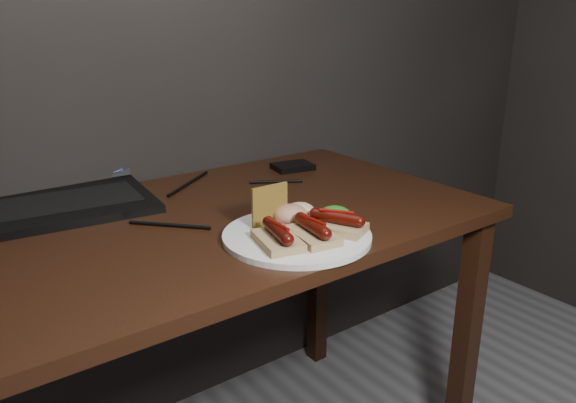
# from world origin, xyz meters

# --- Properties ---
(desk) EXTENTS (1.40, 0.70, 0.75)m
(desk) POSITION_xyz_m (0.00, 1.38, 0.66)
(desk) COLOR #33170C
(desk) RESTS_ON ground
(laptop) EXTENTS (0.42, 0.41, 0.25)m
(laptop) POSITION_xyz_m (-0.14, 1.69, 0.80)
(laptop) COLOR black
(laptop) RESTS_ON desk
(hard_drive) EXTENTS (0.12, 0.10, 0.02)m
(hard_drive) POSITION_xyz_m (0.47, 1.59, 0.76)
(hard_drive) COLOR black
(hard_drive) RESTS_ON desk
(desk_cables) EXTENTS (0.83, 0.38, 0.01)m
(desk_cables) POSITION_xyz_m (0.00, 1.50, 0.75)
(desk_cables) COLOR black
(desk_cables) RESTS_ON desk
(plate) EXTENTS (0.37, 0.37, 0.01)m
(plate) POSITION_xyz_m (0.17, 1.17, 0.76)
(plate) COLOR white
(plate) RESTS_ON desk
(bread_sausage_left) EXTENTS (0.10, 0.13, 0.04)m
(bread_sausage_left) POSITION_xyz_m (0.10, 1.15, 0.78)
(bread_sausage_left) COLOR tan
(bread_sausage_left) RESTS_ON plate
(bread_sausage_center) EXTENTS (0.09, 0.12, 0.04)m
(bread_sausage_center) POSITION_xyz_m (0.17, 1.13, 0.78)
(bread_sausage_center) COLOR tan
(bread_sausage_center) RESTS_ON plate
(bread_sausage_right) EXTENTS (0.11, 0.13, 0.04)m
(bread_sausage_right) POSITION_xyz_m (0.24, 1.13, 0.78)
(bread_sausage_right) COLOR tan
(bread_sausage_right) RESTS_ON plate
(crispbread) EXTENTS (0.09, 0.01, 0.08)m
(crispbread) POSITION_xyz_m (0.15, 1.24, 0.80)
(crispbread) COLOR #AE872F
(crispbread) RESTS_ON plate
(salad_greens) EXTENTS (0.07, 0.07, 0.04)m
(salad_greens) POSITION_xyz_m (0.26, 1.16, 0.78)
(salad_greens) COLOR #156113
(salad_greens) RESTS_ON plate
(salsa_mound) EXTENTS (0.07, 0.07, 0.04)m
(salsa_mound) POSITION_xyz_m (0.19, 1.22, 0.78)
(salsa_mound) COLOR #A01510
(salsa_mound) RESTS_ON plate
(coleslaw_mound) EXTENTS (0.06, 0.06, 0.04)m
(coleslaw_mound) POSITION_xyz_m (0.22, 1.23, 0.78)
(coleslaw_mound) COLOR white
(coleslaw_mound) RESTS_ON plate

